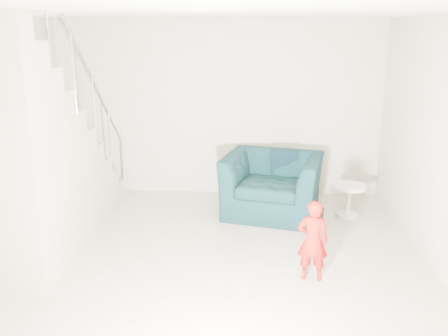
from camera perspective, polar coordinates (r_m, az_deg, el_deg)
The scene contains 11 objects.
floor at distance 5.22m, azimuth -2.36°, elevation -12.68°, with size 5.50×5.50×0.00m, color gray.
ceiling at distance 4.58m, azimuth -2.76°, elevation 18.45°, with size 5.50×5.50×0.00m, color silver.
back_wall at distance 7.41m, azimuth -0.57°, elevation 7.05°, with size 5.00×5.00×0.00m, color #AFA68E.
front_wall at distance 2.19m, azimuth -9.45°, elevation -16.02°, with size 5.00×5.00×0.00m, color #AFA68E.
armchair at distance 6.75m, azimuth 5.83°, elevation -2.00°, with size 1.31×1.15×0.85m, color black.
toddler at distance 5.02m, azimuth 10.60°, elevation -8.60°, with size 0.32×0.21×0.87m, color #AB0508.
side_table at distance 6.88m, azimuth 14.78°, elevation -3.18°, with size 0.46×0.46×0.46m.
staircase at distance 5.87m, azimuth -21.79°, elevation -0.54°, with size 1.02×3.03×3.62m.
cushion at distance 7.02m, azimuth 7.21°, elevation 0.71°, with size 0.40×0.11×0.38m, color black.
throw at distance 6.71m, azimuth 1.00°, elevation -1.06°, with size 0.05×0.49×0.55m, color black.
phone at distance 4.89m, azimuth 11.69°, elevation -5.21°, with size 0.02×0.05×0.10m, color black.
Camera 1 is at (0.44, -4.56, 2.50)m, focal length 38.00 mm.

